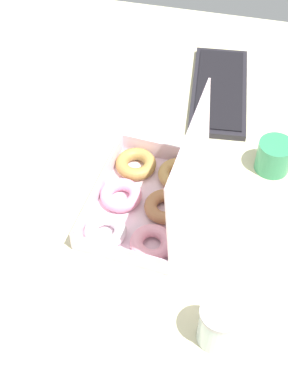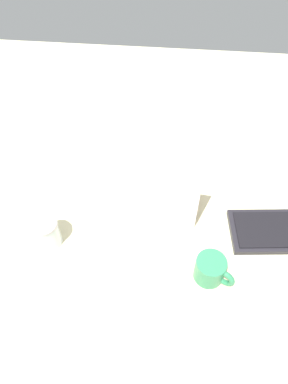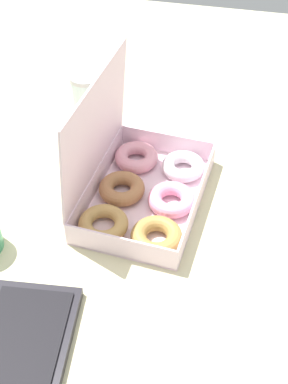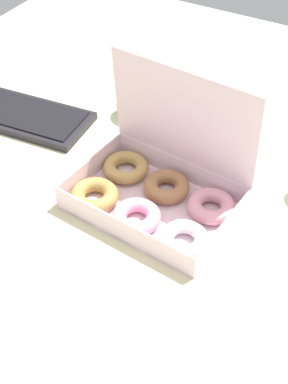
% 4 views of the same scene
% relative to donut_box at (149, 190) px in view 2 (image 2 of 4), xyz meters
% --- Properties ---
extents(ground_plane, '(1.80, 1.80, 0.02)m').
position_rel_donut_box_xyz_m(ground_plane, '(0.04, 0.01, -0.04)').
color(ground_plane, beige).
extents(donut_box, '(0.36, 0.26, 0.27)m').
position_rel_donut_box_xyz_m(donut_box, '(0.00, 0.00, 0.00)').
color(donut_box, white).
rests_on(donut_box, ground_plane).
extents(coffee_mug, '(0.11, 0.09, 0.08)m').
position_rel_donut_box_xyz_m(coffee_mug, '(-0.19, 0.27, 0.01)').
color(coffee_mug, '#318458').
rests_on(coffee_mug, ground_plane).
extents(glass_jar, '(0.08, 0.08, 0.10)m').
position_rel_donut_box_xyz_m(glass_jar, '(0.28, 0.20, 0.02)').
color(glass_jar, silver).
rests_on(glass_jar, ground_plane).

